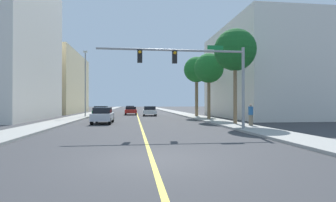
{
  "coord_description": "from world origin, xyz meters",
  "views": [
    {
      "loc": [
        -0.62,
        -9.02,
        1.91
      ],
      "look_at": [
        2.56,
        15.62,
        2.1
      ],
      "focal_mm": 28.67,
      "sensor_mm": 36.0,
      "label": 1
    }
  ],
  "objects_px": {
    "car_green": "(101,112)",
    "car_blue": "(130,109)",
    "car_silver": "(103,115)",
    "car_red": "(131,111)",
    "traffic_signal_mast": "(198,67)",
    "palm_mid": "(209,69)",
    "pedestrian": "(251,115)",
    "car_white": "(150,111)",
    "street_lamp": "(85,80)",
    "palm_far": "(197,70)",
    "palm_near": "(235,50)"
  },
  "relations": [
    {
      "from": "palm_mid",
      "to": "palm_far",
      "type": "xyz_separation_m",
      "value": [
        0.23,
        6.78,
        0.67
      ]
    },
    {
      "from": "street_lamp",
      "to": "car_red",
      "type": "distance_m",
      "value": 10.58
    },
    {
      "from": "street_lamp",
      "to": "car_blue",
      "type": "bearing_deg",
      "value": 73.41
    },
    {
      "from": "palm_far",
      "to": "pedestrian",
      "type": "relative_size",
      "value": 4.73
    },
    {
      "from": "car_green",
      "to": "car_silver",
      "type": "bearing_deg",
      "value": 97.53
    },
    {
      "from": "pedestrian",
      "to": "palm_mid",
      "type": "bearing_deg",
      "value": -69.23
    },
    {
      "from": "palm_near",
      "to": "palm_mid",
      "type": "bearing_deg",
      "value": 93.2
    },
    {
      "from": "palm_mid",
      "to": "car_red",
      "type": "distance_m",
      "value": 18.25
    },
    {
      "from": "palm_mid",
      "to": "car_white",
      "type": "height_order",
      "value": "palm_mid"
    },
    {
      "from": "palm_mid",
      "to": "car_blue",
      "type": "relative_size",
      "value": 1.58
    },
    {
      "from": "traffic_signal_mast",
      "to": "palm_mid",
      "type": "height_order",
      "value": "palm_mid"
    },
    {
      "from": "car_blue",
      "to": "car_silver",
      "type": "bearing_deg",
      "value": -96.14
    },
    {
      "from": "palm_far",
      "to": "car_red",
      "type": "xyz_separation_m",
      "value": [
        -8.95,
        8.43,
        -5.72
      ]
    },
    {
      "from": "palm_near",
      "to": "car_blue",
      "type": "relative_size",
      "value": 1.77
    },
    {
      "from": "car_white",
      "to": "car_blue",
      "type": "xyz_separation_m",
      "value": [
        -3.15,
        14.71,
        -0.02
      ]
    },
    {
      "from": "palm_near",
      "to": "car_white",
      "type": "height_order",
      "value": "palm_near"
    },
    {
      "from": "palm_far",
      "to": "car_red",
      "type": "distance_m",
      "value": 13.56
    },
    {
      "from": "car_silver",
      "to": "car_blue",
      "type": "distance_m",
      "value": 29.77
    },
    {
      "from": "traffic_signal_mast",
      "to": "palm_near",
      "type": "distance_m",
      "value": 6.74
    },
    {
      "from": "palm_far",
      "to": "pedestrian",
      "type": "bearing_deg",
      "value": -87.76
    },
    {
      "from": "traffic_signal_mast",
      "to": "car_green",
      "type": "relative_size",
      "value": 2.57
    },
    {
      "from": "palm_mid",
      "to": "pedestrian",
      "type": "distance_m",
      "value": 10.07
    },
    {
      "from": "pedestrian",
      "to": "palm_far",
      "type": "bearing_deg",
      "value": -72.44
    },
    {
      "from": "traffic_signal_mast",
      "to": "car_white",
      "type": "height_order",
      "value": "traffic_signal_mast"
    },
    {
      "from": "palm_mid",
      "to": "car_blue",
      "type": "xyz_separation_m",
      "value": [
        -9.02,
        26.3,
        -5.0
      ]
    },
    {
      "from": "palm_far",
      "to": "car_green",
      "type": "xyz_separation_m",
      "value": [
        -12.76,
        0.38,
        -5.62
      ]
    },
    {
      "from": "street_lamp",
      "to": "car_blue",
      "type": "height_order",
      "value": "street_lamp"
    },
    {
      "from": "traffic_signal_mast",
      "to": "car_red",
      "type": "bearing_deg",
      "value": 99.95
    },
    {
      "from": "car_blue",
      "to": "pedestrian",
      "type": "xyz_separation_m",
      "value": [
        9.86,
        -35.15,
        0.28
      ]
    },
    {
      "from": "traffic_signal_mast",
      "to": "palm_far",
      "type": "bearing_deg",
      "value": 76.76
    },
    {
      "from": "traffic_signal_mast",
      "to": "palm_mid",
      "type": "distance_m",
      "value": 12.18
    },
    {
      "from": "palm_near",
      "to": "car_red",
      "type": "xyz_separation_m",
      "value": [
        -9.09,
        22.0,
        -5.77
      ]
    },
    {
      "from": "street_lamp",
      "to": "car_white",
      "type": "xyz_separation_m",
      "value": [
        8.74,
        4.07,
        -4.16
      ]
    },
    {
      "from": "street_lamp",
      "to": "palm_near",
      "type": "relative_size",
      "value": 1.06
    },
    {
      "from": "traffic_signal_mast",
      "to": "palm_near",
      "type": "bearing_deg",
      "value": 46.24
    },
    {
      "from": "car_red",
      "to": "car_green",
      "type": "bearing_deg",
      "value": -115.57
    },
    {
      "from": "traffic_signal_mast",
      "to": "car_green",
      "type": "bearing_deg",
      "value": 114.55
    },
    {
      "from": "car_green",
      "to": "car_red",
      "type": "relative_size",
      "value": 0.91
    },
    {
      "from": "palm_near",
      "to": "car_silver",
      "type": "relative_size",
      "value": 1.9
    },
    {
      "from": "car_white",
      "to": "palm_far",
      "type": "bearing_deg",
      "value": -36.23
    },
    {
      "from": "car_green",
      "to": "car_blue",
      "type": "relative_size",
      "value": 0.84
    },
    {
      "from": "car_white",
      "to": "pedestrian",
      "type": "bearing_deg",
      "value": -69.83
    },
    {
      "from": "palm_far",
      "to": "car_green",
      "type": "bearing_deg",
      "value": 178.3
    },
    {
      "from": "palm_near",
      "to": "car_red",
      "type": "height_order",
      "value": "palm_near"
    },
    {
      "from": "car_green",
      "to": "street_lamp",
      "type": "bearing_deg",
      "value": -9.67
    },
    {
      "from": "street_lamp",
      "to": "palm_far",
      "type": "distance_m",
      "value": 14.94
    },
    {
      "from": "car_white",
      "to": "street_lamp",
      "type": "bearing_deg",
      "value": -153.05
    },
    {
      "from": "car_red",
      "to": "pedestrian",
      "type": "xyz_separation_m",
      "value": [
        9.56,
        -24.07,
        0.31
      ]
    },
    {
      "from": "car_silver",
      "to": "car_red",
      "type": "height_order",
      "value": "car_silver"
    },
    {
      "from": "palm_near",
      "to": "palm_far",
      "type": "distance_m",
      "value": 13.56
    }
  ]
}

